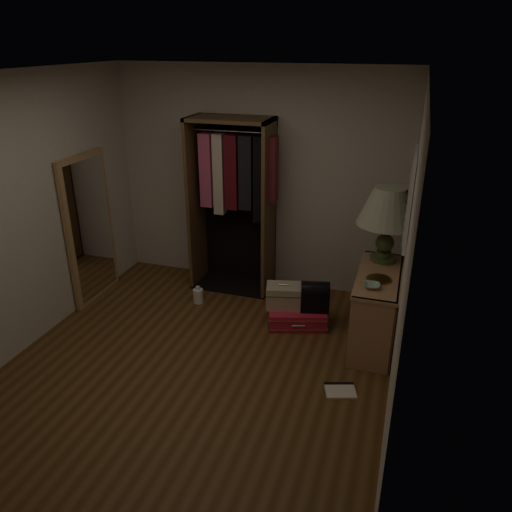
{
  "coord_description": "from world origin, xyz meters",
  "views": [
    {
      "loc": [
        1.71,
        -3.49,
        2.85
      ],
      "look_at": [
        0.3,
        0.95,
        0.8
      ],
      "focal_mm": 35.0,
      "sensor_mm": 36.0,
      "label": 1
    }
  ],
  "objects_px": {
    "open_wardrobe": "(235,190)",
    "train_case": "(284,296)",
    "console_bookshelf": "(376,305)",
    "black_bag": "(315,295)",
    "white_jug": "(198,296)",
    "floor_mirror": "(90,229)",
    "pink_suitcase": "(297,315)",
    "table_lamp": "(389,208)"
  },
  "relations": [
    {
      "from": "floor_mirror",
      "to": "table_lamp",
      "type": "height_order",
      "value": "floor_mirror"
    },
    {
      "from": "black_bag",
      "to": "table_lamp",
      "type": "relative_size",
      "value": 0.44
    },
    {
      "from": "console_bookshelf",
      "to": "black_bag",
      "type": "bearing_deg",
      "value": 172.63
    },
    {
      "from": "open_wardrobe",
      "to": "table_lamp",
      "type": "relative_size",
      "value": 2.67
    },
    {
      "from": "pink_suitcase",
      "to": "console_bookshelf",
      "type": "bearing_deg",
      "value": -21.72
    },
    {
      "from": "floor_mirror",
      "to": "white_jug",
      "type": "relative_size",
      "value": 8.25
    },
    {
      "from": "open_wardrobe",
      "to": "console_bookshelf",
      "type": "bearing_deg",
      "value": -22.76
    },
    {
      "from": "train_case",
      "to": "white_jug",
      "type": "xyz_separation_m",
      "value": [
        -1.06,
        0.12,
        -0.23
      ]
    },
    {
      "from": "table_lamp",
      "to": "floor_mirror",
      "type": "bearing_deg",
      "value": -173.8
    },
    {
      "from": "console_bookshelf",
      "to": "train_case",
      "type": "distance_m",
      "value": 0.97
    },
    {
      "from": "white_jug",
      "to": "train_case",
      "type": "bearing_deg",
      "value": -6.46
    },
    {
      "from": "floor_mirror",
      "to": "white_jug",
      "type": "xyz_separation_m",
      "value": [
        1.22,
        0.2,
        -0.76
      ]
    },
    {
      "from": "open_wardrobe",
      "to": "train_case",
      "type": "distance_m",
      "value": 1.39
    },
    {
      "from": "floor_mirror",
      "to": "white_jug",
      "type": "height_order",
      "value": "floor_mirror"
    },
    {
      "from": "open_wardrobe",
      "to": "pink_suitcase",
      "type": "height_order",
      "value": "open_wardrobe"
    },
    {
      "from": "black_bag",
      "to": "white_jug",
      "type": "relative_size",
      "value": 1.63
    },
    {
      "from": "floor_mirror",
      "to": "train_case",
      "type": "relative_size",
      "value": 4.04
    },
    {
      "from": "black_bag",
      "to": "table_lamp",
      "type": "xyz_separation_m",
      "value": [
        0.64,
        0.24,
        0.96
      ]
    },
    {
      "from": "console_bookshelf",
      "to": "black_bag",
      "type": "height_order",
      "value": "console_bookshelf"
    },
    {
      "from": "train_case",
      "to": "table_lamp",
      "type": "bearing_deg",
      "value": 2.21
    },
    {
      "from": "open_wardrobe",
      "to": "table_lamp",
      "type": "xyz_separation_m",
      "value": [
        1.76,
        -0.42,
        0.09
      ]
    },
    {
      "from": "train_case",
      "to": "black_bag",
      "type": "relative_size",
      "value": 1.26
    },
    {
      "from": "console_bookshelf",
      "to": "pink_suitcase",
      "type": "xyz_separation_m",
      "value": [
        -0.82,
        0.07,
        -0.3
      ]
    },
    {
      "from": "console_bookshelf",
      "to": "black_bag",
      "type": "distance_m",
      "value": 0.65
    },
    {
      "from": "white_jug",
      "to": "table_lamp",
      "type": "bearing_deg",
      "value": 4.4
    },
    {
      "from": "open_wardrobe",
      "to": "floor_mirror",
      "type": "distance_m",
      "value": 1.71
    },
    {
      "from": "floor_mirror",
      "to": "pink_suitcase",
      "type": "distance_m",
      "value": 2.54
    },
    {
      "from": "floor_mirror",
      "to": "black_bag",
      "type": "bearing_deg",
      "value": 2.52
    },
    {
      "from": "pink_suitcase",
      "to": "black_bag",
      "type": "distance_m",
      "value": 0.32
    },
    {
      "from": "console_bookshelf",
      "to": "train_case",
      "type": "height_order",
      "value": "console_bookshelf"
    },
    {
      "from": "black_bag",
      "to": "pink_suitcase",
      "type": "bearing_deg",
      "value": 171.32
    },
    {
      "from": "floor_mirror",
      "to": "black_bag",
      "type": "relative_size",
      "value": 5.07
    },
    {
      "from": "pink_suitcase",
      "to": "white_jug",
      "type": "height_order",
      "value": "white_jug"
    },
    {
      "from": "train_case",
      "to": "white_jug",
      "type": "height_order",
      "value": "train_case"
    },
    {
      "from": "open_wardrobe",
      "to": "black_bag",
      "type": "distance_m",
      "value": 1.56
    },
    {
      "from": "pink_suitcase",
      "to": "white_jug",
      "type": "bearing_deg",
      "value": 158.29
    },
    {
      "from": "pink_suitcase",
      "to": "train_case",
      "type": "xyz_separation_m",
      "value": [
        -0.15,
        -0.02,
        0.22
      ]
    },
    {
      "from": "white_jug",
      "to": "open_wardrobe",
      "type": "bearing_deg",
      "value": 65.22
    },
    {
      "from": "black_bag",
      "to": "table_lamp",
      "type": "bearing_deg",
      "value": 6.75
    },
    {
      "from": "pink_suitcase",
      "to": "train_case",
      "type": "distance_m",
      "value": 0.27
    },
    {
      "from": "pink_suitcase",
      "to": "table_lamp",
      "type": "height_order",
      "value": "table_lamp"
    },
    {
      "from": "console_bookshelf",
      "to": "table_lamp",
      "type": "relative_size",
      "value": 1.46
    }
  ]
}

